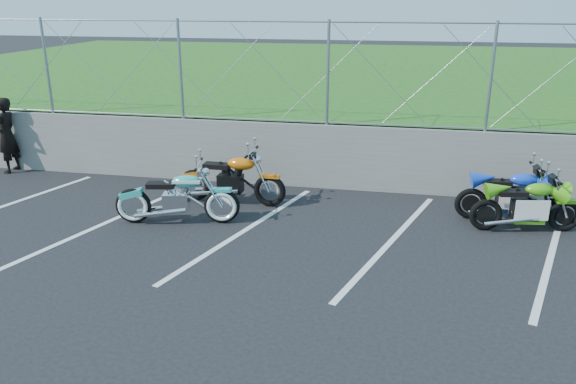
% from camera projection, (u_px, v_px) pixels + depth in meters
% --- Properties ---
extents(ground, '(90.00, 90.00, 0.00)m').
position_uv_depth(ground, '(229.00, 255.00, 8.48)').
color(ground, black).
rests_on(ground, ground).
extents(retaining_wall, '(30.00, 0.22, 1.30)m').
position_uv_depth(retaining_wall, '(278.00, 154.00, 11.51)').
color(retaining_wall, slate).
rests_on(retaining_wall, ground).
extents(grass_field, '(30.00, 20.00, 1.30)m').
position_uv_depth(grass_field, '(335.00, 84.00, 20.77)').
color(grass_field, '#1F5015').
rests_on(grass_field, ground).
extents(chain_link_fence, '(28.00, 0.03, 2.00)m').
position_uv_depth(chain_link_fence, '(277.00, 72.00, 10.96)').
color(chain_link_fence, gray).
rests_on(chain_link_fence, retaining_wall).
extents(parking_lines, '(18.29, 4.31, 0.01)m').
position_uv_depth(parking_lines, '(317.00, 235.00, 9.18)').
color(parking_lines, silver).
rests_on(parking_lines, ground).
extents(cruiser_turquoise, '(2.12, 0.67, 1.06)m').
position_uv_depth(cruiser_turquoise, '(179.00, 199.00, 9.57)').
color(cruiser_turquoise, black).
rests_on(cruiser_turquoise, ground).
extents(naked_orange, '(2.09, 0.71, 1.04)m').
position_uv_depth(naked_orange, '(233.00, 181.00, 10.47)').
color(naked_orange, black).
rests_on(naked_orange, ground).
extents(sportbike_green, '(1.83, 0.65, 0.95)m').
position_uv_depth(sportbike_green, '(528.00, 208.00, 9.24)').
color(sportbike_green, black).
rests_on(sportbike_green, ground).
extents(sportbike_blue, '(1.88, 0.67, 0.98)m').
position_uv_depth(sportbike_blue, '(513.00, 197.00, 9.68)').
color(sportbike_blue, black).
rests_on(sportbike_blue, ground).
extents(person_standing, '(0.40, 0.61, 1.65)m').
position_uv_depth(person_standing, '(6.00, 135.00, 12.28)').
color(person_standing, black).
rests_on(person_standing, ground).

